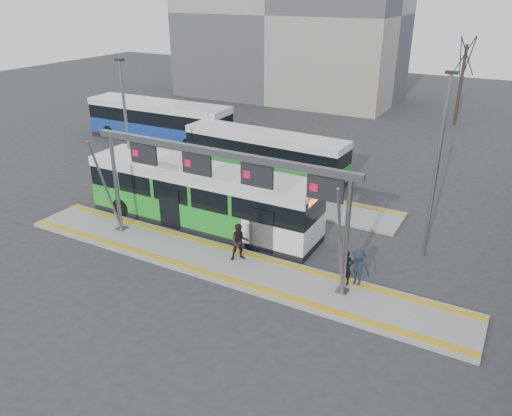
{
  "coord_description": "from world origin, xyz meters",
  "views": [
    {
      "loc": [
        10.78,
        -16.56,
        11.62
      ],
      "look_at": [
        -0.03,
        3.0,
        1.67
      ],
      "focal_mm": 35.0,
      "sensor_mm": 36.0,
      "label": 1
    }
  ],
  "objects_px": {
    "passenger_a": "(346,267)",
    "passenger_b": "(240,242)",
    "hero_bus": "(201,196)",
    "passenger_c": "(358,268)",
    "gantry": "(219,173)"
  },
  "relations": [
    {
      "from": "gantry",
      "to": "hero_bus",
      "type": "height_order",
      "value": "gantry"
    },
    {
      "from": "gantry",
      "to": "passenger_b",
      "type": "distance_m",
      "value": 3.38
    },
    {
      "from": "passenger_a",
      "to": "passenger_c",
      "type": "bearing_deg",
      "value": 15.68
    },
    {
      "from": "gantry",
      "to": "passenger_c",
      "type": "distance_m",
      "value": 7.08
    },
    {
      "from": "gantry",
      "to": "passenger_b",
      "type": "bearing_deg",
      "value": 20.78
    },
    {
      "from": "passenger_a",
      "to": "passenger_b",
      "type": "distance_m",
      "value": 4.92
    },
    {
      "from": "gantry",
      "to": "passenger_b",
      "type": "xyz_separation_m",
      "value": [
        0.81,
        0.31,
        -3.27
      ]
    },
    {
      "from": "passenger_b",
      "to": "passenger_c",
      "type": "xyz_separation_m",
      "value": [
        5.38,
        0.54,
        -0.06
      ]
    },
    {
      "from": "passenger_b",
      "to": "passenger_c",
      "type": "distance_m",
      "value": 5.4
    },
    {
      "from": "hero_bus",
      "to": "passenger_b",
      "type": "relative_size",
      "value": 7.25
    },
    {
      "from": "hero_bus",
      "to": "passenger_b",
      "type": "bearing_deg",
      "value": -33.25
    },
    {
      "from": "hero_bus",
      "to": "passenger_b",
      "type": "distance_m",
      "value": 4.58
    },
    {
      "from": "gantry",
      "to": "passenger_a",
      "type": "xyz_separation_m",
      "value": [
        5.72,
        0.7,
        -3.37
      ]
    },
    {
      "from": "gantry",
      "to": "passenger_c",
      "type": "relative_size",
      "value": 7.92
    },
    {
      "from": "passenger_a",
      "to": "passenger_b",
      "type": "xyz_separation_m",
      "value": [
        -4.91,
        -0.39,
        0.11
      ]
    }
  ]
}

